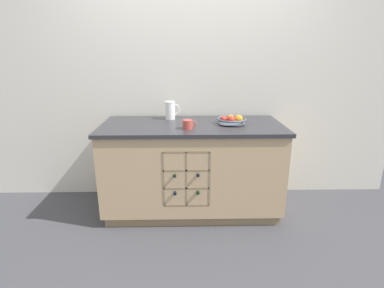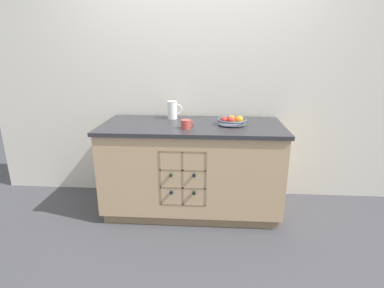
# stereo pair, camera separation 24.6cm
# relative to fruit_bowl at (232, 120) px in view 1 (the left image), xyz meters

# --- Properties ---
(ground_plane) EXTENTS (14.00, 14.00, 0.00)m
(ground_plane) POSITION_rel_fruit_bowl_xyz_m (-0.37, -0.01, -0.92)
(ground_plane) COLOR #424247
(back_wall) EXTENTS (4.40, 0.06, 2.55)m
(back_wall) POSITION_rel_fruit_bowl_xyz_m (-0.37, 0.42, 0.35)
(back_wall) COLOR silver
(back_wall) RESTS_ON ground_plane
(kitchen_island) EXTENTS (1.70, 0.77, 0.88)m
(kitchen_island) POSITION_rel_fruit_bowl_xyz_m (-0.37, -0.01, -0.47)
(kitchen_island) COLOR #8B7354
(kitchen_island) RESTS_ON ground_plane
(fruit_bowl) EXTENTS (0.28, 0.28, 0.09)m
(fruit_bowl) POSITION_rel_fruit_bowl_xyz_m (0.00, 0.00, 0.00)
(fruit_bowl) COLOR #4C5666
(fruit_bowl) RESTS_ON kitchen_island
(white_pitcher) EXTENTS (0.15, 0.10, 0.18)m
(white_pitcher) POSITION_rel_fruit_bowl_xyz_m (-0.58, 0.22, 0.06)
(white_pitcher) COLOR white
(white_pitcher) RESTS_ON kitchen_island
(ceramic_mug) EXTENTS (0.12, 0.09, 0.08)m
(ceramic_mug) POSITION_rel_fruit_bowl_xyz_m (-0.41, -0.18, 0.00)
(ceramic_mug) COLOR #B7473D
(ceramic_mug) RESTS_ON kitchen_island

